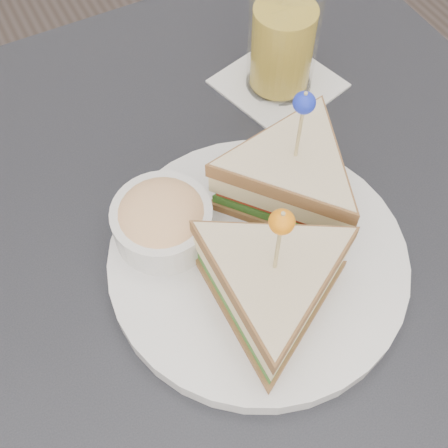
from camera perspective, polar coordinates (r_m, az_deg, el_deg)
ground_plane at (r=1.24m, az=-0.21°, el=-20.71°), size 3.50×3.50×0.00m
table at (r=0.60m, az=-0.40°, el=-7.55°), size 0.80×0.80×0.75m
plate_meal at (r=0.50m, az=4.14°, el=-1.16°), size 0.31×0.29×0.16m
drink_set at (r=0.64m, az=6.04°, el=18.40°), size 0.15×0.15×0.15m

